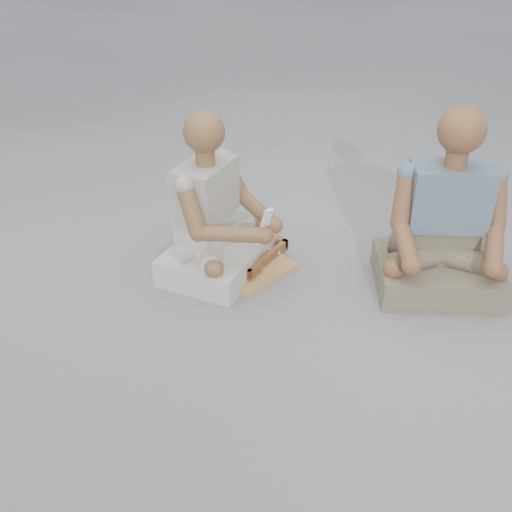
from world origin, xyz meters
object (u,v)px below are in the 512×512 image
Objects in this scene: tool_tray at (232,249)px; companion at (443,233)px; carved_panel at (235,259)px; craftsman at (214,221)px.

companion is at bearing 21.04° from tool_tray.
carved_panel is 0.65× the size of companion.
tool_tray is (-0.03, 0.02, 0.04)m from carved_panel.
tool_tray is 1.01m from companion.
carved_panel is 0.69× the size of craftsman.
craftsman is at bearing -107.19° from carved_panel.
carved_panel is 0.05m from tool_tray.
tool_tray is at bearing 145.46° from carved_panel.
carved_panel is at bearing -9.27° from companion.
tool_tray is 0.25m from craftsman.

